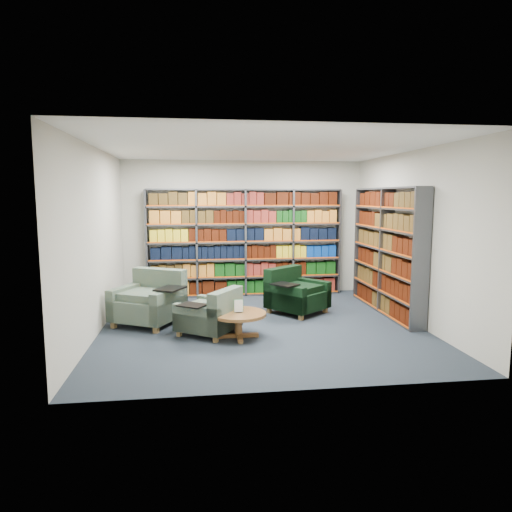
{
  "coord_description": "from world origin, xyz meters",
  "views": [
    {
      "loc": [
        -1.01,
        -7.05,
        2.06
      ],
      "look_at": [
        0.0,
        0.6,
        1.05
      ],
      "focal_mm": 32.0,
      "sensor_mm": 36.0,
      "label": 1
    }
  ],
  "objects": [
    {
      "name": "coffee_table",
      "position": [
        -0.41,
        -0.6,
        0.3
      ],
      "size": [
        0.81,
        0.81,
        0.57
      ],
      "color": "brown",
      "rests_on": "ground"
    },
    {
      "name": "room_shell",
      "position": [
        0.0,
        0.0,
        1.4
      ],
      "size": [
        5.02,
        5.02,
        2.82
      ],
      "color": "#1C222E",
      "rests_on": "ground"
    },
    {
      "name": "bookshelf_back",
      "position": [
        0.0,
        2.34,
        1.1
      ],
      "size": [
        4.0,
        0.28,
        2.2
      ],
      "color": "#47494F",
      "rests_on": "ground"
    },
    {
      "name": "chair_green_right",
      "position": [
        0.71,
        0.79,
        0.32
      ],
      "size": [
        1.22,
        1.22,
        0.79
      ],
      "color": "black",
      "rests_on": "ground"
    },
    {
      "name": "chair_teal_left",
      "position": [
        -1.75,
        0.41,
        0.35
      ],
      "size": [
        1.27,
        1.27,
        0.86
      ],
      "color": "#0F2C3C",
      "rests_on": "ground"
    },
    {
      "name": "chair_teal_front",
      "position": [
        -0.78,
        -0.36,
        0.28
      ],
      "size": [
        1.07,
        1.07,
        0.7
      ],
      "color": "#0F2C3C",
      "rests_on": "ground"
    },
    {
      "name": "bookshelf_right",
      "position": [
        2.34,
        0.6,
        1.1
      ],
      "size": [
        0.28,
        2.5,
        2.2
      ],
      "color": "#47494F",
      "rests_on": "ground"
    }
  ]
}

